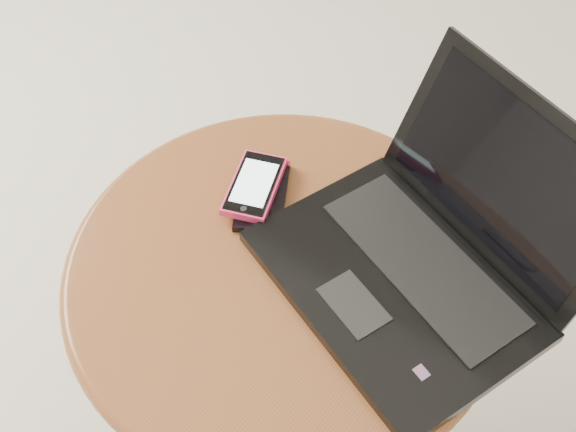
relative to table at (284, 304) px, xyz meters
The scene contains 4 objects.
table is the anchor object (origin of this frame).
laptop 0.23m from the table, 33.79° to the left, with size 0.44×0.42×0.22m.
phone_black 0.16m from the table, 141.81° to the left, with size 0.12×0.14×0.01m.
phone_pink 0.17m from the table, 145.74° to the left, with size 0.10×0.13×0.01m.
Camera 1 is at (0.30, -0.46, 1.26)m, focal length 45.46 mm.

